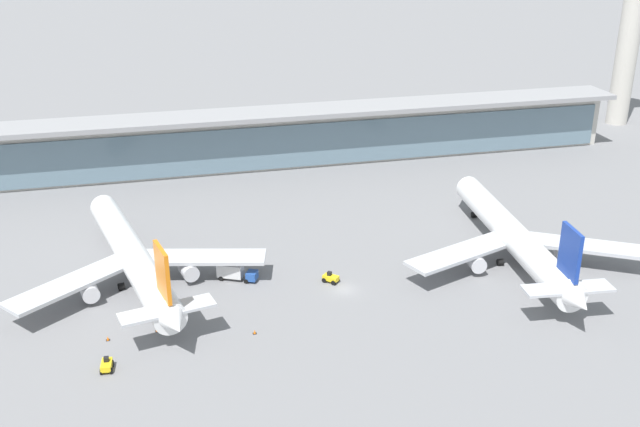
{
  "coord_description": "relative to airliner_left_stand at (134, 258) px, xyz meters",
  "views": [
    {
      "loc": [
        -32.73,
        -113.32,
        63.94
      ],
      "look_at": [
        0.0,
        18.18,
        7.41
      ],
      "focal_mm": 41.94,
      "sensor_mm": 36.0,
      "label": 1
    }
  ],
  "objects": [
    {
      "name": "airliner_centre_stand",
      "position": [
        70.63,
        -8.29,
        0.0
      ],
      "size": [
        46.38,
        60.57,
        16.12
      ],
      "color": "white",
      "rests_on": "ground"
    },
    {
      "name": "safety_cone_delta",
      "position": [
        4.65,
        -16.47,
        -4.76
      ],
      "size": [
        0.62,
        0.62,
        0.7
      ],
      "color": "orange",
      "rests_on": "ground"
    },
    {
      "name": "service_truck_mid_apron_yellow",
      "position": [
        34.42,
        -8.41,
        -4.2
      ],
      "size": [
        3.24,
        3.22,
        2.05
      ],
      "color": "yellow",
      "rests_on": "ground"
    },
    {
      "name": "airliner_left_stand",
      "position": [
        0.0,
        0.0,
        0.0
      ],
      "size": [
        45.51,
        60.05,
        16.12
      ],
      "color": "white",
      "rests_on": "ground"
    },
    {
      "name": "safety_cone_bravo",
      "position": [
        18.11,
        -22.47,
        -4.76
      ],
      "size": [
        0.62,
        0.62,
        0.7
      ],
      "color": "orange",
      "rests_on": "ground"
    },
    {
      "name": "safety_cone_alpha",
      "position": [
        2.92,
        -17.96,
        -4.76
      ],
      "size": [
        0.62,
        0.62,
        0.7
      ],
      "color": "orange",
      "rests_on": "ground"
    },
    {
      "name": "terminal_building",
      "position": [
        36.1,
        58.08,
        2.79
      ],
      "size": [
        189.42,
        12.8,
        15.2
      ],
      "color": "beige",
      "rests_on": "ground"
    },
    {
      "name": "service_truck_near_nose_blue",
      "position": [
        17.64,
        -3.12,
        -3.39
      ],
      "size": [
        7.55,
        5.35,
        3.1
      ],
      "color": "#234C9E",
      "rests_on": "ground"
    },
    {
      "name": "service_truck_under_wing_yellow",
      "position": [
        -4.75,
        -27.16,
        -4.2
      ],
      "size": [
        1.99,
        3.02,
        2.05
      ],
      "color": "yellow",
      "rests_on": "ground"
    },
    {
      "name": "control_tower",
      "position": [
        148.46,
        73.0,
        30.16
      ],
      "size": [
        12.0,
        12.0,
        64.43
      ],
      "color": "beige",
      "rests_on": "ground"
    },
    {
      "name": "ground_plane",
      "position": [
        36.1,
        -11.77,
        -5.08
      ],
      "size": [
        1200.0,
        1200.0,
        0.0
      ],
      "primitive_type": "plane",
      "color": "slate"
    },
    {
      "name": "safety_cone_charlie",
      "position": [
        -4.73,
        -18.79,
        -4.76
      ],
      "size": [
        0.62,
        0.62,
        0.7
      ],
      "color": "orange",
      "rests_on": "ground"
    }
  ]
}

